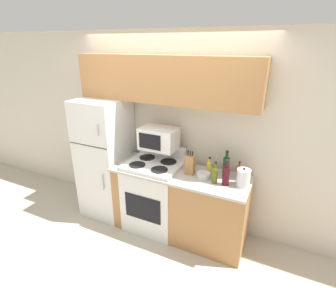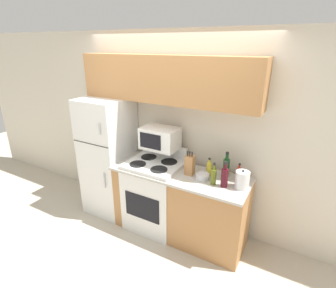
{
  "view_description": "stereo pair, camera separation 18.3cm",
  "coord_description": "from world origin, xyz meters",
  "px_view_note": "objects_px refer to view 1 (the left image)",
  "views": [
    {
      "loc": [
        1.42,
        -2.37,
        2.38
      ],
      "look_at": [
        0.16,
        0.26,
        1.26
      ],
      "focal_mm": 28.0,
      "sensor_mm": 36.0,
      "label": 1
    },
    {
      "loc": [
        1.59,
        -2.28,
        2.38
      ],
      "look_at": [
        0.16,
        0.26,
        1.26
      ],
      "focal_mm": 28.0,
      "sensor_mm": 36.0,
      "label": 2
    }
  ],
  "objects_px": {
    "bottle_hot_sauce": "(239,171)",
    "bottle_cooking_spray": "(209,167)",
    "bottle_wine_red": "(226,175)",
    "bottle_soy_sauce": "(225,173)",
    "stove": "(154,194)",
    "refrigerator": "(106,158)",
    "bottle_wine_green": "(226,165)",
    "microwave": "(159,138)",
    "bottle_olive_oil": "(215,175)",
    "knife_block": "(190,164)",
    "bowl": "(203,175)",
    "kettle": "(243,178)"
  },
  "relations": [
    {
      "from": "stove",
      "to": "microwave",
      "type": "bearing_deg",
      "value": 79.9
    },
    {
      "from": "bottle_cooking_spray",
      "to": "bottle_olive_oil",
      "type": "distance_m",
      "value": 0.22
    },
    {
      "from": "refrigerator",
      "to": "bottle_wine_red",
      "type": "relative_size",
      "value": 5.67
    },
    {
      "from": "refrigerator",
      "to": "knife_block",
      "type": "bearing_deg",
      "value": -0.99
    },
    {
      "from": "microwave",
      "to": "bottle_soy_sauce",
      "type": "height_order",
      "value": "microwave"
    },
    {
      "from": "stove",
      "to": "bottle_olive_oil",
      "type": "relative_size",
      "value": 4.27
    },
    {
      "from": "bottle_olive_oil",
      "to": "refrigerator",
      "type": "bearing_deg",
      "value": 176.09
    },
    {
      "from": "refrigerator",
      "to": "microwave",
      "type": "height_order",
      "value": "refrigerator"
    },
    {
      "from": "bottle_wine_green",
      "to": "bottle_hot_sauce",
      "type": "height_order",
      "value": "bottle_wine_green"
    },
    {
      "from": "microwave",
      "to": "bottle_hot_sauce",
      "type": "bearing_deg",
      "value": 3.1
    },
    {
      "from": "knife_block",
      "to": "bottle_hot_sauce",
      "type": "bearing_deg",
      "value": 16.35
    },
    {
      "from": "refrigerator",
      "to": "microwave",
      "type": "distance_m",
      "value": 0.91
    },
    {
      "from": "stove",
      "to": "bottle_cooking_spray",
      "type": "distance_m",
      "value": 0.87
    },
    {
      "from": "bowl",
      "to": "bottle_hot_sauce",
      "type": "distance_m",
      "value": 0.42
    },
    {
      "from": "bottle_cooking_spray",
      "to": "bottle_hot_sauce",
      "type": "bearing_deg",
      "value": 11.37
    },
    {
      "from": "kettle",
      "to": "bottle_hot_sauce",
      "type": "bearing_deg",
      "value": 115.17
    },
    {
      "from": "stove",
      "to": "refrigerator",
      "type": "bearing_deg",
      "value": 177.02
    },
    {
      "from": "bottle_cooking_spray",
      "to": "bottle_olive_oil",
      "type": "xyz_separation_m",
      "value": [
        0.12,
        -0.18,
        0.02
      ]
    },
    {
      "from": "bottle_olive_oil",
      "to": "kettle",
      "type": "bearing_deg",
      "value": 13.45
    },
    {
      "from": "microwave",
      "to": "bottle_wine_red",
      "type": "xyz_separation_m",
      "value": [
        0.93,
        -0.19,
        -0.23
      ]
    },
    {
      "from": "microwave",
      "to": "bottle_cooking_spray",
      "type": "distance_m",
      "value": 0.73
    },
    {
      "from": "refrigerator",
      "to": "bottle_wine_green",
      "type": "height_order",
      "value": "refrigerator"
    },
    {
      "from": "bottle_wine_green",
      "to": "bottle_soy_sauce",
      "type": "height_order",
      "value": "bottle_wine_green"
    },
    {
      "from": "refrigerator",
      "to": "kettle",
      "type": "bearing_deg",
      "value": -1.18
    },
    {
      "from": "refrigerator",
      "to": "stove",
      "type": "bearing_deg",
      "value": -2.98
    },
    {
      "from": "stove",
      "to": "bottle_soy_sauce",
      "type": "xyz_separation_m",
      "value": [
        0.9,
        0.09,
        0.49
      ]
    },
    {
      "from": "refrigerator",
      "to": "microwave",
      "type": "bearing_deg",
      "value": 5.78
    },
    {
      "from": "microwave",
      "to": "bottle_wine_green",
      "type": "distance_m",
      "value": 0.9
    },
    {
      "from": "knife_block",
      "to": "bowl",
      "type": "relative_size",
      "value": 1.86
    },
    {
      "from": "microwave",
      "to": "bottle_cooking_spray",
      "type": "height_order",
      "value": "microwave"
    },
    {
      "from": "bowl",
      "to": "bottle_wine_red",
      "type": "xyz_separation_m",
      "value": [
        0.27,
        -0.04,
        0.08
      ]
    },
    {
      "from": "refrigerator",
      "to": "bottle_wine_green",
      "type": "bearing_deg",
      "value": 5.39
    },
    {
      "from": "stove",
      "to": "bottle_hot_sauce",
      "type": "distance_m",
      "value": 1.17
    },
    {
      "from": "bottle_soy_sauce",
      "to": "bottle_hot_sauce",
      "type": "height_order",
      "value": "bottle_hot_sauce"
    },
    {
      "from": "refrigerator",
      "to": "bowl",
      "type": "bearing_deg",
      "value": -2.37
    },
    {
      "from": "kettle",
      "to": "bottle_wine_red",
      "type": "bearing_deg",
      "value": -160.35
    },
    {
      "from": "stove",
      "to": "bottle_wine_green",
      "type": "xyz_separation_m",
      "value": [
        0.88,
        0.2,
        0.53
      ]
    },
    {
      "from": "bottle_hot_sauce",
      "to": "kettle",
      "type": "relative_size",
      "value": 0.91
    },
    {
      "from": "bottle_wine_red",
      "to": "bottle_cooking_spray",
      "type": "distance_m",
      "value": 0.3
    },
    {
      "from": "bottle_wine_red",
      "to": "bottle_soy_sauce",
      "type": "xyz_separation_m",
      "value": [
        -0.05,
        0.15,
        -0.05
      ]
    },
    {
      "from": "bottle_soy_sauce",
      "to": "kettle",
      "type": "distance_m",
      "value": 0.24
    },
    {
      "from": "bowl",
      "to": "bottle_hot_sauce",
      "type": "height_order",
      "value": "bottle_hot_sauce"
    },
    {
      "from": "stove",
      "to": "bottle_olive_oil",
      "type": "distance_m",
      "value": 0.98
    },
    {
      "from": "refrigerator",
      "to": "bottle_hot_sauce",
      "type": "bearing_deg",
      "value": 4.29
    },
    {
      "from": "bowl",
      "to": "bottle_olive_oil",
      "type": "relative_size",
      "value": 0.62
    },
    {
      "from": "bowl",
      "to": "bottle_soy_sauce",
      "type": "height_order",
      "value": "bottle_soy_sauce"
    },
    {
      "from": "refrigerator",
      "to": "stove",
      "type": "relative_size",
      "value": 1.53
    },
    {
      "from": "kettle",
      "to": "refrigerator",
      "type": "bearing_deg",
      "value": 178.82
    },
    {
      "from": "bottle_hot_sauce",
      "to": "bottle_cooking_spray",
      "type": "distance_m",
      "value": 0.34
    },
    {
      "from": "stove",
      "to": "bottle_cooking_spray",
      "type": "xyz_separation_m",
      "value": [
        0.71,
        0.11,
        0.5
      ]
    }
  ]
}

